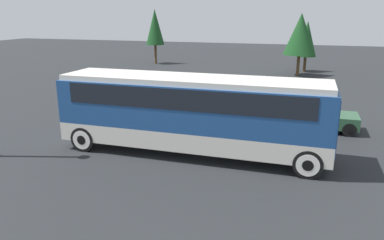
# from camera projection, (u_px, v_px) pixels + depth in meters

# --- Properties ---
(ground_plane) EXTENTS (120.00, 120.00, 0.00)m
(ground_plane) POSITION_uv_depth(u_px,v_px,m) (192.00, 153.00, 15.83)
(ground_plane) COLOR #26282B
(tour_bus) EXTENTS (11.09, 2.56, 3.25)m
(tour_bus) POSITION_uv_depth(u_px,v_px,m) (194.00, 109.00, 15.26)
(tour_bus) COLOR silver
(tour_bus) RESTS_ON ground_plane
(parked_car_near) EXTENTS (4.65, 1.79, 1.41)m
(parked_car_near) POSITION_uv_depth(u_px,v_px,m) (308.00, 115.00, 19.04)
(parked_car_near) COLOR #2D5638
(parked_car_near) RESTS_ON ground_plane
(parked_car_mid) EXTENTS (4.40, 1.78, 1.32)m
(parked_car_mid) POSITION_uv_depth(u_px,v_px,m) (145.00, 105.00, 21.26)
(parked_car_mid) COLOR #7A6B5B
(parked_car_mid) RESTS_ON ground_plane
(tree_left) EXTENTS (2.10, 2.10, 6.16)m
(tree_left) POSITION_uv_depth(u_px,v_px,m) (155.00, 27.00, 42.86)
(tree_left) COLOR brown
(tree_left) RESTS_ON ground_plane
(tree_center) EXTENTS (2.04, 2.04, 4.98)m
(tree_center) POSITION_uv_depth(u_px,v_px,m) (307.00, 39.00, 37.13)
(tree_center) COLOR brown
(tree_center) RESTS_ON ground_plane
(tree_right) EXTENTS (2.97, 2.97, 5.74)m
(tree_right) POSITION_uv_depth(u_px,v_px,m) (300.00, 34.00, 34.46)
(tree_right) COLOR brown
(tree_right) RESTS_ON ground_plane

